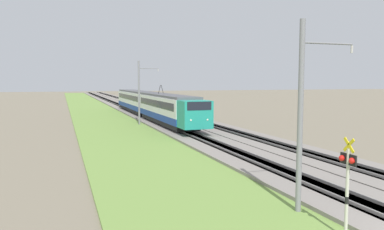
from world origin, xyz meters
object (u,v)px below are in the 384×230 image
(crossing_signal_near, at_px, (347,179))
(catenary_mast_near, at_px, (302,115))
(passenger_train, at_px, (149,103))
(catenary_mast_mid, at_px, (140,92))

(crossing_signal_near, bearing_deg, catenary_mast_near, -92.56)
(passenger_train, height_order, catenary_mast_mid, catenary_mast_mid)
(passenger_train, xyz_separation_m, catenary_mast_mid, (-6.90, 2.72, 1.75))
(passenger_train, distance_m, catenary_mast_near, 39.42)
(crossing_signal_near, relative_size, catenary_mast_mid, 0.45)
(crossing_signal_near, bearing_deg, catenary_mast_mid, -90.20)
(catenary_mast_near, bearing_deg, catenary_mast_mid, 0.00)
(passenger_train, relative_size, catenary_mast_mid, 5.15)
(catenary_mast_near, xyz_separation_m, catenary_mast_mid, (32.39, 0.00, 0.03))
(passenger_train, relative_size, catenary_mast_near, 5.20)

